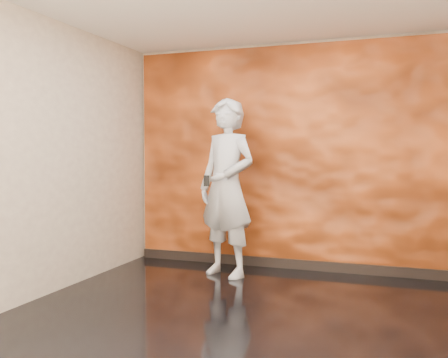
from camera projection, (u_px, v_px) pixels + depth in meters
room at (236, 157)px, 4.34m from camera, size 4.02×4.02×2.81m
feature_wall at (285, 157)px, 6.19m from camera, size 3.90×0.06×2.75m
baseboard at (284, 263)px, 6.22m from camera, size 3.90×0.04×0.12m
man at (227, 187)px, 5.80m from camera, size 0.88×0.73×2.07m
phone at (207, 181)px, 5.56m from camera, size 0.07×0.03×0.12m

